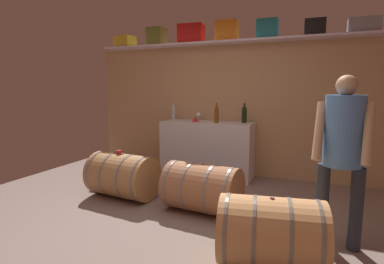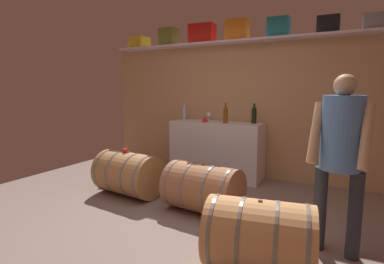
{
  "view_description": "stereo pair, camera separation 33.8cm",
  "coord_description": "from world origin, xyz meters",
  "px_view_note": "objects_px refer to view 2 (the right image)",
  "views": [
    {
      "loc": [
        1.32,
        -2.65,
        1.44
      ],
      "look_at": [
        0.07,
        0.5,
        0.97
      ],
      "focal_mm": 28.36,
      "sensor_mm": 36.0,
      "label": 1
    },
    {
      "loc": [
        1.62,
        -2.51,
        1.44
      ],
      "look_at": [
        0.07,
        0.5,
        0.97
      ],
      "focal_mm": 28.36,
      "sensor_mm": 36.0,
      "label": 2
    }
  ],
  "objects_px": {
    "wine_barrel_flank": "(203,188)",
    "work_cabinet": "(217,149)",
    "toolcase_olive": "(169,37)",
    "toolcase_grey": "(380,22)",
    "wine_bottle_amber": "(226,114)",
    "wine_glass": "(209,115)",
    "wine_barrel_near": "(129,174)",
    "winemaker_pouring": "(341,147)",
    "red_funnel": "(205,119)",
    "toolcase_red": "(202,34)",
    "toolcase_teal": "(279,28)",
    "wine_bottle_dark": "(254,115)",
    "wine_bottle_clear": "(184,112)",
    "toolcase_yellow": "(139,43)",
    "toolcase_black": "(328,25)",
    "toolcase_orange": "(237,30)",
    "tasting_cup": "(125,150)",
    "wine_barrel_far": "(259,235)"
  },
  "relations": [
    {
      "from": "wine_bottle_dark",
      "to": "wine_barrel_far",
      "type": "height_order",
      "value": "wine_bottle_dark"
    },
    {
      "from": "toolcase_orange",
      "to": "toolcase_grey",
      "type": "height_order",
      "value": "toolcase_orange"
    },
    {
      "from": "toolcase_black",
      "to": "toolcase_grey",
      "type": "height_order",
      "value": "toolcase_black"
    },
    {
      "from": "toolcase_grey",
      "to": "wine_glass",
      "type": "height_order",
      "value": "toolcase_grey"
    },
    {
      "from": "toolcase_yellow",
      "to": "toolcase_red",
      "type": "relative_size",
      "value": 0.73
    },
    {
      "from": "wine_bottle_dark",
      "to": "wine_barrel_near",
      "type": "height_order",
      "value": "wine_bottle_dark"
    },
    {
      "from": "toolcase_orange",
      "to": "wine_bottle_dark",
      "type": "xyz_separation_m",
      "value": [
        0.34,
        -0.11,
        -1.31
      ]
    },
    {
      "from": "work_cabinet",
      "to": "winemaker_pouring",
      "type": "distance_m",
      "value": 2.6
    },
    {
      "from": "toolcase_red",
      "to": "wine_barrel_flank",
      "type": "bearing_deg",
      "value": -68.36
    },
    {
      "from": "toolcase_grey",
      "to": "winemaker_pouring",
      "type": "height_order",
      "value": "toolcase_grey"
    },
    {
      "from": "toolcase_orange",
      "to": "tasting_cup",
      "type": "relative_size",
      "value": 5.42
    },
    {
      "from": "work_cabinet",
      "to": "toolcase_black",
      "type": "bearing_deg",
      "value": 6.45
    },
    {
      "from": "toolcase_black",
      "to": "tasting_cup",
      "type": "distance_m",
      "value": 3.3
    },
    {
      "from": "toolcase_black",
      "to": "wine_bottle_clear",
      "type": "relative_size",
      "value": 1.02
    },
    {
      "from": "tasting_cup",
      "to": "winemaker_pouring",
      "type": "bearing_deg",
      "value": -8.16
    },
    {
      "from": "wine_bottle_amber",
      "to": "winemaker_pouring",
      "type": "xyz_separation_m",
      "value": [
        1.67,
        -1.63,
        -0.09
      ]
    },
    {
      "from": "wine_barrel_near",
      "to": "wine_barrel_far",
      "type": "xyz_separation_m",
      "value": [
        2.06,
        -0.93,
        -0.01
      ]
    },
    {
      "from": "wine_glass",
      "to": "winemaker_pouring",
      "type": "bearing_deg",
      "value": -42.27
    },
    {
      "from": "toolcase_yellow",
      "to": "toolcase_orange",
      "type": "xyz_separation_m",
      "value": [
        1.92,
        0.0,
        0.06
      ]
    },
    {
      "from": "wine_bottle_dark",
      "to": "wine_barrel_flank",
      "type": "xyz_separation_m",
      "value": [
        -0.16,
        -1.51,
        -0.77
      ]
    },
    {
      "from": "toolcase_olive",
      "to": "toolcase_grey",
      "type": "relative_size",
      "value": 0.75
    },
    {
      "from": "wine_bottle_dark",
      "to": "toolcase_red",
      "type": "bearing_deg",
      "value": 173.15
    },
    {
      "from": "toolcase_olive",
      "to": "wine_bottle_dark",
      "type": "height_order",
      "value": "toolcase_olive"
    },
    {
      "from": "wine_barrel_near",
      "to": "wine_barrel_flank",
      "type": "bearing_deg",
      "value": 2.92
    },
    {
      "from": "toolcase_orange",
      "to": "tasting_cup",
      "type": "bearing_deg",
      "value": -123.77
    },
    {
      "from": "red_funnel",
      "to": "toolcase_red",
      "type": "bearing_deg",
      "value": 124.3
    },
    {
      "from": "toolcase_teal",
      "to": "toolcase_yellow",
      "type": "bearing_deg",
      "value": -179.39
    },
    {
      "from": "toolcase_teal",
      "to": "winemaker_pouring",
      "type": "bearing_deg",
      "value": -62.78
    },
    {
      "from": "toolcase_olive",
      "to": "wine_bottle_clear",
      "type": "xyz_separation_m",
      "value": [
        0.35,
        -0.07,
        -1.31
      ]
    },
    {
      "from": "toolcase_grey",
      "to": "wine_glass",
      "type": "xyz_separation_m",
      "value": [
        -2.4,
        -0.04,
        -1.29
      ]
    },
    {
      "from": "work_cabinet",
      "to": "wine_barrel_flank",
      "type": "xyz_separation_m",
      "value": [
        0.43,
        -1.45,
        -0.17
      ]
    },
    {
      "from": "wine_bottle_amber",
      "to": "winemaker_pouring",
      "type": "relative_size",
      "value": 0.2
    },
    {
      "from": "toolcase_red",
      "to": "wine_barrel_near",
      "type": "distance_m",
      "value": 2.61
    },
    {
      "from": "wine_barrel_flank",
      "to": "work_cabinet",
      "type": "bearing_deg",
      "value": 112.86
    },
    {
      "from": "wine_bottle_dark",
      "to": "toolcase_teal",
      "type": "bearing_deg",
      "value": 20.84
    },
    {
      "from": "wine_glass",
      "to": "toolcase_yellow",
      "type": "bearing_deg",
      "value": 178.35
    },
    {
      "from": "toolcase_yellow",
      "to": "red_funnel",
      "type": "bearing_deg",
      "value": -6.93
    },
    {
      "from": "toolcase_yellow",
      "to": "toolcase_orange",
      "type": "bearing_deg",
      "value": 2.96
    },
    {
      "from": "toolcase_orange",
      "to": "toolcase_grey",
      "type": "bearing_deg",
      "value": 0.07
    },
    {
      "from": "wine_barrel_near",
      "to": "tasting_cup",
      "type": "height_order",
      "value": "tasting_cup"
    },
    {
      "from": "toolcase_grey",
      "to": "wine_barrel_near",
      "type": "height_order",
      "value": "toolcase_grey"
    },
    {
      "from": "toolcase_olive",
      "to": "winemaker_pouring",
      "type": "xyz_separation_m",
      "value": [
        2.87,
        -1.93,
        -1.39
      ]
    },
    {
      "from": "toolcase_yellow",
      "to": "wine_barrel_near",
      "type": "xyz_separation_m",
      "value": [
        0.93,
        -1.55,
        -2.01
      ]
    },
    {
      "from": "wine_glass",
      "to": "wine_bottle_amber",
      "type": "bearing_deg",
      "value": -32.24
    },
    {
      "from": "work_cabinet",
      "to": "wine_barrel_near",
      "type": "xyz_separation_m",
      "value": [
        -0.73,
        -1.37,
        -0.16
      ]
    },
    {
      "from": "toolcase_grey",
      "to": "toolcase_teal",
      "type": "bearing_deg",
      "value": -179.46
    },
    {
      "from": "wine_bottle_amber",
      "to": "wine_glass",
      "type": "relative_size",
      "value": 2.23
    },
    {
      "from": "toolcase_red",
      "to": "wine_bottle_clear",
      "type": "distance_m",
      "value": 1.36
    },
    {
      "from": "toolcase_olive",
      "to": "wine_barrel_near",
      "type": "relative_size",
      "value": 0.32
    },
    {
      "from": "winemaker_pouring",
      "to": "wine_barrel_flank",
      "type": "bearing_deg",
      "value": -3.43
    }
  ]
}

